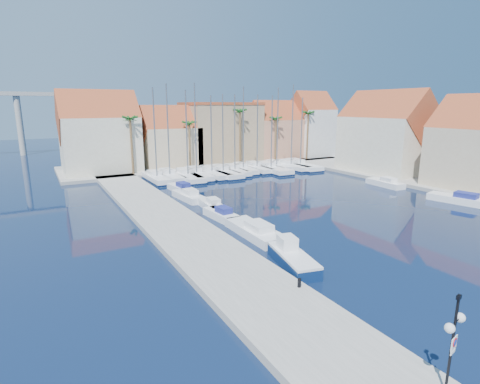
# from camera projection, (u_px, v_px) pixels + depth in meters

# --- Properties ---
(ground) EXTENTS (260.00, 260.00, 0.00)m
(ground) POSITION_uv_depth(u_px,v_px,m) (347.00, 259.00, 28.51)
(ground) COLOR black
(ground) RESTS_ON ground
(quay_west) EXTENTS (6.00, 77.00, 0.50)m
(quay_west) POSITION_uv_depth(u_px,v_px,m) (174.00, 225.00, 35.69)
(quay_west) COLOR gray
(quay_west) RESTS_ON ground
(shore_north) EXTENTS (54.00, 16.00, 0.50)m
(shore_north) POSITION_uv_depth(u_px,v_px,m) (208.00, 163.00, 74.06)
(shore_north) COLOR gray
(shore_north) RESTS_ON ground
(shore_east) EXTENTS (12.00, 60.00, 0.50)m
(shore_east) POSITION_uv_depth(u_px,v_px,m) (431.00, 181.00, 56.36)
(shore_east) COLOR gray
(shore_east) RESTS_ON ground
(lamp_post) EXTENTS (1.40, 0.60, 4.19)m
(lamp_post) POSITION_uv_depth(u_px,v_px,m) (454.00, 330.00, 13.97)
(lamp_post) COLOR black
(lamp_post) RESTS_ON quay_west
(bollard) EXTENTS (0.23, 0.23, 0.57)m
(bollard) POSITION_uv_depth(u_px,v_px,m) (299.00, 283.00, 22.98)
(bollard) COLOR black
(bollard) RESTS_ON quay_west
(fishing_boat) EXTENTS (2.98, 5.79, 1.93)m
(fishing_boat) POSITION_uv_depth(u_px,v_px,m) (292.00, 257.00, 27.16)
(fishing_boat) COLOR #0D244F
(fishing_boat) RESTS_ON ground
(motorboat_west_0) EXTENTS (2.44, 7.39, 1.40)m
(motorboat_west_0) POSITION_uv_depth(u_px,v_px,m) (255.00, 230.00, 33.44)
(motorboat_west_0) COLOR white
(motorboat_west_0) RESTS_ON ground
(motorboat_west_1) EXTENTS (2.00, 5.11, 1.40)m
(motorboat_west_1) POSITION_uv_depth(u_px,v_px,m) (222.00, 214.00, 38.36)
(motorboat_west_1) COLOR white
(motorboat_west_1) RESTS_ON ground
(motorboat_west_2) EXTENTS (1.97, 5.14, 1.40)m
(motorboat_west_2) POSITION_uv_depth(u_px,v_px,m) (212.00, 205.00, 41.96)
(motorboat_west_2) COLOR white
(motorboat_west_2) RESTS_ON ground
(motorboat_west_3) EXTENTS (2.34, 5.98, 1.40)m
(motorboat_west_3) POSITION_uv_depth(u_px,v_px,m) (189.00, 196.00, 46.28)
(motorboat_west_3) COLOR white
(motorboat_west_3) RESTS_ON ground
(motorboat_west_4) EXTENTS (2.25, 5.78, 1.40)m
(motorboat_west_4) POSITION_uv_depth(u_px,v_px,m) (182.00, 188.00, 50.47)
(motorboat_west_4) COLOR white
(motorboat_west_4) RESTS_ON ground
(motorboat_east_0) EXTENTS (3.67, 7.12, 1.40)m
(motorboat_east_0) POSITION_uv_depth(u_px,v_px,m) (460.00, 199.00, 44.66)
(motorboat_east_0) COLOR white
(motorboat_east_0) RESTS_ON ground
(motorboat_east_1) EXTENTS (2.22, 5.94, 1.40)m
(motorboat_east_1) POSITION_uv_depth(u_px,v_px,m) (386.00, 183.00, 53.94)
(motorboat_east_1) COLOR white
(motorboat_east_1) RESTS_ON ground
(sailboat_0) EXTENTS (2.45, 8.94, 13.97)m
(sailboat_0) POSITION_uv_depth(u_px,v_px,m) (156.00, 178.00, 57.19)
(sailboat_0) COLOR white
(sailboat_0) RESTS_ON ground
(sailboat_1) EXTENTS (2.72, 9.49, 14.59)m
(sailboat_1) POSITION_uv_depth(u_px,v_px,m) (169.00, 176.00, 58.78)
(sailboat_1) COLOR white
(sailboat_1) RESTS_ON ground
(sailboat_2) EXTENTS (3.32, 10.70, 13.70)m
(sailboat_2) POSITION_uv_depth(u_px,v_px,m) (187.00, 176.00, 58.93)
(sailboat_2) COLOR white
(sailboat_2) RESTS_ON ground
(sailboat_3) EXTENTS (3.56, 10.71, 14.78)m
(sailboat_3) POSITION_uv_depth(u_px,v_px,m) (196.00, 174.00, 60.43)
(sailboat_3) COLOR white
(sailboat_3) RESTS_ON ground
(sailboat_4) EXTENTS (3.43, 10.50, 12.95)m
(sailboat_4) POSITION_uv_depth(u_px,v_px,m) (210.00, 173.00, 61.41)
(sailboat_4) COLOR white
(sailboat_4) RESTS_ON ground
(sailboat_5) EXTENTS (3.10, 11.14, 13.19)m
(sailboat_5) POSITION_uv_depth(u_px,v_px,m) (222.00, 172.00, 62.31)
(sailboat_5) COLOR white
(sailboat_5) RESTS_ON ground
(sailboat_6) EXTENTS (2.72, 9.06, 13.16)m
(sailboat_6) POSITION_uv_depth(u_px,v_px,m) (234.00, 171.00, 63.48)
(sailboat_6) COLOR white
(sailboat_6) RESTS_ON ground
(sailboat_7) EXTENTS (3.03, 8.98, 14.48)m
(sailboat_7) POSITION_uv_depth(u_px,v_px,m) (242.00, 169.00, 65.10)
(sailboat_7) COLOR white
(sailboat_7) RESTS_ON ground
(sailboat_8) EXTENTS (2.89, 9.30, 13.23)m
(sailboat_8) POSITION_uv_depth(u_px,v_px,m) (256.00, 168.00, 66.37)
(sailboat_8) COLOR white
(sailboat_8) RESTS_ON ground
(sailboat_9) EXTENTS (3.38, 11.46, 13.03)m
(sailboat_9) POSITION_uv_depth(u_px,v_px,m) (269.00, 168.00, 66.02)
(sailboat_9) COLOR white
(sailboat_9) RESTS_ON ground
(sailboat_10) EXTENTS (2.46, 8.60, 14.46)m
(sailboat_10) POSITION_uv_depth(u_px,v_px,m) (275.00, 166.00, 68.37)
(sailboat_10) COLOR white
(sailboat_10) RESTS_ON ground
(sailboat_11) EXTENTS (3.00, 10.03, 14.95)m
(sailboat_11) POSITION_uv_depth(u_px,v_px,m) (289.00, 166.00, 68.66)
(sailboat_11) COLOR white
(sailboat_11) RESTS_ON ground
(sailboat_12) EXTENTS (3.81, 11.75, 12.77)m
(sailboat_12) POSITION_uv_depth(u_px,v_px,m) (298.00, 165.00, 69.52)
(sailboat_12) COLOR white
(sailboat_12) RESTS_ON ground
(building_0) EXTENTS (12.30, 9.00, 13.50)m
(building_0) POSITION_uv_depth(u_px,v_px,m) (100.00, 135.00, 62.32)
(building_0) COLOR beige
(building_0) RESTS_ON shore_north
(building_1) EXTENTS (10.30, 8.00, 11.00)m
(building_1) POSITION_uv_depth(u_px,v_px,m) (169.00, 140.00, 68.28)
(building_1) COLOR #C3AC89
(building_1) RESTS_ON shore_north
(building_2) EXTENTS (14.20, 10.20, 11.50)m
(building_2) POSITION_uv_depth(u_px,v_px,m) (221.00, 132.00, 74.12)
(building_2) COLOR #9D8261
(building_2) RESTS_ON shore_north
(building_3) EXTENTS (10.30, 8.00, 12.00)m
(building_3) POSITION_uv_depth(u_px,v_px,m) (274.00, 132.00, 79.03)
(building_3) COLOR tan
(building_3) RESTS_ON shore_north
(building_4) EXTENTS (8.30, 8.00, 14.00)m
(building_4) POSITION_uv_depth(u_px,v_px,m) (311.00, 126.00, 82.19)
(building_4) COLOR silver
(building_4) RESTS_ON shore_north
(building_6) EXTENTS (9.00, 14.30, 13.50)m
(building_6) POSITION_uv_depth(u_px,v_px,m) (386.00, 135.00, 62.61)
(building_6) COLOR beige
(building_6) RESTS_ON shore_east
(palm_0) EXTENTS (2.60, 2.60, 10.15)m
(palm_0) POSITION_uv_depth(u_px,v_px,m) (130.00, 120.00, 59.38)
(palm_0) COLOR brown
(palm_0) RESTS_ON shore_north
(palm_1) EXTENTS (2.60, 2.60, 9.15)m
(palm_1) POSITION_uv_depth(u_px,v_px,m) (189.00, 125.00, 64.32)
(palm_1) COLOR brown
(palm_1) RESTS_ON shore_north
(palm_2) EXTENTS (2.60, 2.60, 11.15)m
(palm_2) POSITION_uv_depth(u_px,v_px,m) (240.00, 113.00, 68.63)
(palm_2) COLOR brown
(palm_2) RESTS_ON shore_north
(palm_3) EXTENTS (2.60, 2.60, 9.65)m
(palm_3) POSITION_uv_depth(u_px,v_px,m) (276.00, 120.00, 72.73)
(palm_3) COLOR brown
(palm_3) RESTS_ON shore_north
(palm_4) EXTENTS (2.60, 2.60, 10.65)m
(palm_4) POSITION_uv_depth(u_px,v_px,m) (308.00, 115.00, 76.31)
(palm_4) COLOR brown
(palm_4) RESTS_ON shore_north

